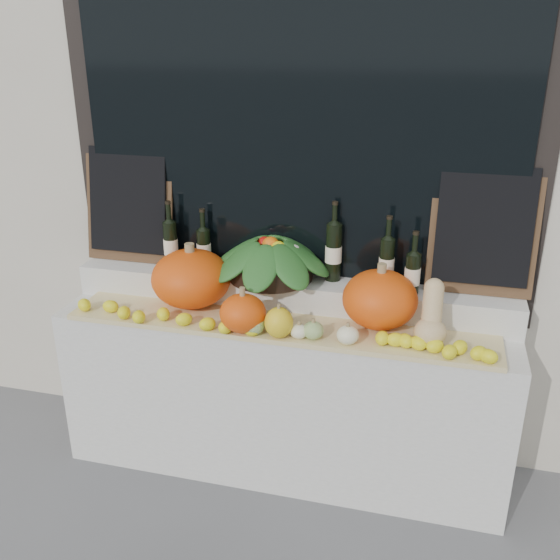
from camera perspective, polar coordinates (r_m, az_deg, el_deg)
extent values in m
cube|color=beige|center=(3.54, 3.50, 22.23)|extent=(7.00, 0.90, 4.50)
cube|color=black|center=(3.12, 1.67, 15.81)|extent=(2.40, 0.04, 2.10)
cube|color=black|center=(3.09, 1.54, 15.75)|extent=(2.20, 0.02, 2.00)
cube|color=silver|center=(3.36, 0.33, -10.31)|extent=(2.30, 0.55, 0.88)
cube|color=silver|center=(3.25, 0.99, -1.16)|extent=(2.30, 0.25, 0.16)
cube|color=tan|center=(3.03, -0.24, -4.33)|extent=(2.10, 0.32, 0.02)
ellipsoid|color=#ED510C|center=(3.21, -8.12, 0.15)|extent=(0.50, 0.50, 0.30)
ellipsoid|color=#ED510C|center=(3.00, 9.12, -1.75)|extent=(0.36, 0.36, 0.28)
ellipsoid|color=#ED510C|center=(2.94, -3.42, -3.04)|extent=(0.28, 0.28, 0.18)
ellipsoid|color=#D3B07C|center=(2.89, 13.55, -4.66)|extent=(0.15, 0.15, 0.13)
cylinder|color=#D3B07C|center=(2.89, 13.78, -2.28)|extent=(0.09, 0.14, 0.18)
sphere|color=#D3B07C|center=(2.90, 13.92, -0.70)|extent=(0.09, 0.09, 0.09)
ellipsoid|color=#327121|center=(2.89, 3.06, -4.62)|extent=(0.10, 0.10, 0.08)
cylinder|color=#917A4F|center=(2.86, 3.08, -3.68)|extent=(0.02, 0.02, 0.02)
ellipsoid|color=#327121|center=(2.92, -2.45, -4.09)|extent=(0.11, 0.11, 0.10)
cylinder|color=#917A4F|center=(2.90, -2.47, -3.03)|extent=(0.02, 0.02, 0.02)
ellipsoid|color=#FDF6CA|center=(2.89, 1.76, -4.70)|extent=(0.08, 0.08, 0.07)
cylinder|color=#917A4F|center=(2.87, 1.77, -3.91)|extent=(0.02, 0.02, 0.02)
ellipsoid|color=yellow|center=(2.88, -0.11, -3.91)|extent=(0.13, 0.13, 0.15)
cylinder|color=#917A4F|center=(2.85, -0.11, -2.38)|extent=(0.02, 0.02, 0.02)
ellipsoid|color=#FDF6CA|center=(2.85, 6.21, -5.02)|extent=(0.10, 0.10, 0.09)
cylinder|color=#917A4F|center=(2.83, 6.26, -4.05)|extent=(0.02, 0.02, 0.02)
cylinder|color=black|center=(3.21, -0.85, 1.07)|extent=(0.43, 0.43, 0.10)
cylinder|color=black|center=(3.38, -9.96, 3.19)|extent=(0.07, 0.07, 0.25)
cylinder|color=black|center=(3.32, -10.16, 6.06)|extent=(0.03, 0.03, 0.10)
cylinder|color=white|center=(3.38, -9.94, 3.03)|extent=(0.08, 0.08, 0.08)
cylinder|color=black|center=(3.31, -10.22, 6.99)|extent=(0.03, 0.03, 0.02)
cylinder|color=black|center=(3.34, -6.97, 2.82)|extent=(0.07, 0.07, 0.21)
cylinder|color=black|center=(3.29, -7.09, 5.40)|extent=(0.03, 0.03, 0.10)
cylinder|color=white|center=(3.34, -6.96, 2.66)|extent=(0.08, 0.08, 0.08)
cylinder|color=black|center=(3.28, -7.14, 6.34)|extent=(0.03, 0.03, 0.02)
cylinder|color=black|center=(3.16, 4.91, 2.56)|extent=(0.08, 0.08, 0.30)
cylinder|color=black|center=(3.10, 5.03, 6.02)|extent=(0.03, 0.03, 0.10)
cylinder|color=white|center=(3.16, 4.91, 2.39)|extent=(0.08, 0.08, 0.08)
cylinder|color=black|center=(3.09, 5.07, 7.02)|extent=(0.03, 0.03, 0.02)
cylinder|color=black|center=(3.09, 9.71, 1.45)|extent=(0.07, 0.07, 0.26)
cylinder|color=black|center=(3.03, 9.92, 4.63)|extent=(0.03, 0.03, 0.10)
cylinder|color=white|center=(3.09, 9.69, 1.28)|extent=(0.08, 0.08, 0.08)
cylinder|color=black|center=(3.01, 9.99, 5.65)|extent=(0.03, 0.03, 0.02)
cylinder|color=black|center=(3.07, 12.01, 0.56)|extent=(0.07, 0.07, 0.20)
cylinder|color=black|center=(3.02, 12.24, 3.21)|extent=(0.03, 0.03, 0.10)
cylinder|color=white|center=(3.07, 12.00, 0.38)|extent=(0.08, 0.08, 0.08)
cylinder|color=black|center=(3.00, 12.32, 4.22)|extent=(0.03, 0.03, 0.02)
cube|color=#4C331E|center=(3.50, -13.61, 6.67)|extent=(0.50, 0.12, 0.61)
cube|color=black|center=(3.48, -13.77, 7.08)|extent=(0.44, 0.11, 0.56)
cube|color=#4C331E|center=(3.11, 18.12, 4.26)|extent=(0.50, 0.12, 0.61)
cube|color=black|center=(3.09, 18.19, 4.71)|extent=(0.44, 0.11, 0.56)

